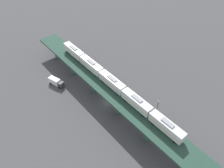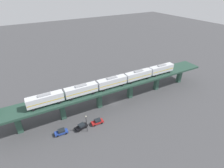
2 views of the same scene
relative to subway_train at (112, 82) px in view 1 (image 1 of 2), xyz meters
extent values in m
plane|color=#424244|center=(1.35, -1.40, -11.30)|extent=(400.00, 400.00, 0.00)
cube|color=#244135|center=(1.35, -1.40, -2.94)|extent=(11.61, 92.24, 0.80)
cube|color=#2D5142|center=(0.01, -39.87, -7.32)|extent=(1.86, 1.86, 7.96)
cube|color=#2D5142|center=(0.53, -24.88, -7.32)|extent=(1.86, 1.86, 7.96)
cube|color=#2D5142|center=(1.05, -9.89, -7.32)|extent=(1.86, 1.86, 7.96)
cube|color=#2D5142|center=(1.58, 5.10, -7.32)|extent=(1.86, 1.86, 7.96)
cube|color=#2D5142|center=(2.10, 20.09, -7.32)|extent=(1.86, 1.86, 7.96)
cube|color=#2D5142|center=(2.63, 35.08, -7.32)|extent=(1.86, 1.86, 7.96)
cube|color=silver|center=(-0.88, -25.18, 0.00)|extent=(3.22, 12.09, 3.10)
cube|color=gold|center=(-0.88, -25.18, -0.30)|extent=(3.25, 11.85, 0.24)
cube|color=gray|center=(-0.88, -25.18, 1.73)|extent=(1.55, 4.25, 0.36)
cylinder|color=black|center=(-2.22, -29.34, -2.12)|extent=(0.25, 0.85, 0.84)
cylinder|color=black|center=(0.16, -29.42, -2.12)|extent=(0.25, 0.85, 0.84)
cylinder|color=black|center=(-1.92, -20.95, -2.12)|extent=(0.25, 0.85, 0.84)
cylinder|color=black|center=(0.45, -21.03, -2.12)|extent=(0.25, 0.85, 0.84)
cube|color=silver|center=(-0.44, -12.59, 0.00)|extent=(3.22, 12.09, 3.10)
cube|color=gold|center=(-0.44, -12.59, -0.30)|extent=(3.25, 11.85, 0.24)
cube|color=gray|center=(-0.44, -12.59, 1.73)|extent=(1.55, 4.25, 0.36)
cylinder|color=black|center=(-1.78, -16.75, -2.12)|extent=(0.25, 0.85, 0.84)
cylinder|color=black|center=(0.60, -16.83, -2.12)|extent=(0.25, 0.85, 0.84)
cylinder|color=black|center=(-1.48, -8.35, -2.12)|extent=(0.25, 0.85, 0.84)
cylinder|color=black|center=(0.90, -8.44, -2.12)|extent=(0.25, 0.85, 0.84)
cube|color=silver|center=(0.00, 0.00, 0.00)|extent=(3.22, 12.09, 3.10)
cube|color=gold|center=(0.00, 0.00, -0.30)|extent=(3.25, 11.85, 0.24)
cube|color=gray|center=(0.00, 0.00, 1.73)|extent=(1.55, 4.25, 0.36)
cylinder|color=black|center=(-1.34, -4.16, -2.12)|extent=(0.25, 0.85, 0.84)
cylinder|color=black|center=(1.04, -4.24, -2.12)|extent=(0.25, 0.85, 0.84)
cylinder|color=black|center=(-1.04, 4.24, -2.12)|extent=(0.25, 0.85, 0.84)
cylinder|color=black|center=(1.34, 4.16, -2.12)|extent=(0.25, 0.85, 0.84)
cube|color=silver|center=(0.44, 12.59, 0.00)|extent=(3.22, 12.09, 3.10)
cube|color=gold|center=(0.44, 12.59, -0.30)|extent=(3.25, 11.85, 0.24)
cube|color=gray|center=(0.44, 12.59, 1.73)|extent=(1.55, 4.25, 0.36)
cylinder|color=black|center=(-0.90, 8.44, -2.12)|extent=(0.25, 0.85, 0.84)
cylinder|color=black|center=(1.48, 8.35, -2.12)|extent=(0.25, 0.85, 0.84)
cylinder|color=black|center=(-0.60, 16.83, -2.12)|extent=(0.25, 0.85, 0.84)
cylinder|color=black|center=(1.78, 16.75, -2.12)|extent=(0.25, 0.85, 0.84)
cube|color=silver|center=(0.88, 25.18, 0.00)|extent=(3.22, 12.09, 3.10)
cube|color=gold|center=(0.88, 25.18, -0.30)|extent=(3.25, 11.85, 0.24)
cube|color=gray|center=(0.88, 25.18, 1.73)|extent=(1.55, 4.25, 0.36)
cylinder|color=black|center=(-0.45, 21.03, -2.12)|extent=(0.25, 0.85, 0.84)
cylinder|color=black|center=(1.92, 20.95, -2.12)|extent=(0.25, 0.85, 0.84)
cylinder|color=black|center=(-0.16, 29.42, -2.12)|extent=(0.25, 0.85, 0.84)
cylinder|color=black|center=(2.22, 29.34, -2.12)|extent=(0.25, 0.85, 0.84)
cube|color=black|center=(-6.53, 16.33, -10.57)|extent=(2.56, 4.65, 0.80)
cube|color=#1E2328|center=(-6.50, 16.18, -9.79)|extent=(2.01, 2.46, 0.76)
cylinder|color=black|center=(-7.11, 14.77, -10.97)|extent=(0.35, 0.69, 0.66)
cylinder|color=black|center=(-5.43, 15.08, -10.97)|extent=(0.35, 0.69, 0.66)
cylinder|color=black|center=(-7.63, 17.58, -10.97)|extent=(0.35, 0.69, 0.66)
cylinder|color=black|center=(-5.94, 17.89, -10.97)|extent=(0.35, 0.69, 0.66)
cube|color=#233D93|center=(-5.50, 23.15, -10.57)|extent=(2.17, 4.54, 0.80)
cube|color=#1E2328|center=(-5.51, 23.00, -9.79)|extent=(1.82, 2.33, 0.76)
cylinder|color=black|center=(-6.47, 21.80, -10.97)|extent=(0.30, 0.68, 0.66)
cylinder|color=black|center=(-4.77, 21.65, -10.97)|extent=(0.30, 0.68, 0.66)
cylinder|color=black|center=(-6.23, 24.65, -10.97)|extent=(0.30, 0.68, 0.66)
cylinder|color=black|center=(-4.52, 24.50, -10.97)|extent=(0.30, 0.68, 0.66)
cube|color=#AD1E1E|center=(-7.11, 10.32, -10.57)|extent=(2.01, 4.48, 0.80)
cube|color=#1E2328|center=(-7.12, 10.17, -9.79)|extent=(1.75, 2.28, 0.76)
cylinder|color=black|center=(-8.03, 8.93, -10.97)|extent=(0.27, 0.67, 0.66)
cylinder|color=black|center=(-6.32, 8.85, -10.97)|extent=(0.27, 0.67, 0.66)
cylinder|color=black|center=(-7.89, 11.79, -10.97)|extent=(0.27, 0.67, 0.66)
cylinder|color=black|center=(-6.18, 11.71, -10.97)|extent=(0.27, 0.67, 0.66)
cube|color=#333338|center=(10.00, -20.97, -9.65)|extent=(2.65, 2.51, 2.30)
cube|color=silver|center=(10.94, -24.44, -9.45)|extent=(3.58, 5.62, 2.70)
cylinder|color=black|center=(10.96, -20.71, -10.80)|extent=(0.60, 1.06, 1.00)
cylinder|color=black|center=(9.05, -21.23, -10.80)|extent=(0.60, 1.06, 1.00)
cylinder|color=black|center=(12.35, -25.68, -10.80)|extent=(0.60, 1.06, 1.00)
cylinder|color=black|center=(10.35, -26.22, -10.80)|extent=(0.60, 1.06, 1.00)
cylinder|color=black|center=(-8.80, 15.06, -8.05)|extent=(0.20, 0.20, 6.50)
sphere|color=beige|center=(-8.80, 15.06, -4.58)|extent=(0.44, 0.44, 0.44)
camera|label=1|loc=(38.52, 42.97, 53.06)|focal=35.00mm
camera|label=2|loc=(-51.39, 29.77, 33.53)|focal=28.00mm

